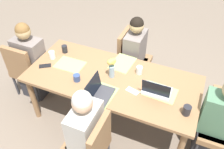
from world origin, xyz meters
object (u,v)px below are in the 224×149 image
at_px(person_near_left_near, 87,137).
at_px(coffee_mug_far_left, 52,55).
at_px(laptop_head_right_right_near, 157,90).
at_px(person_head_left_left_mid, 32,65).
at_px(person_far_left_far, 134,58).
at_px(chair_near_left_near, 90,146).
at_px(coffee_mug_centre_right, 187,110).
at_px(chair_head_right_right_near, 222,123).
at_px(chair_far_left_far, 131,56).
at_px(dining_table, 112,82).
at_px(phone_black, 45,66).
at_px(coffee_mug_centre_left, 139,70).
at_px(person_head_right_right_near, 217,125).
at_px(coffee_mug_near_left, 77,78).
at_px(chair_head_left_left_mid, 26,68).
at_px(laptop_near_left_near, 99,93).
at_px(phone_silver, 133,91).
at_px(flower_vase, 112,66).
at_px(coffee_mug_near_right, 65,49).

xyz_separation_m(person_near_left_near, coffee_mug_far_left, (-0.91, 0.79, 0.28)).
bearing_deg(laptop_head_right_right_near, person_head_left_left_mid, 177.64).
bearing_deg(person_near_left_near, person_far_left_far, 89.45).
bearing_deg(coffee_mug_far_left, person_head_left_left_mid, -178.01).
bearing_deg(laptop_head_right_right_near, chair_near_left_near, -121.34).
bearing_deg(coffee_mug_centre_right, chair_head_right_right_near, 31.79).
bearing_deg(chair_far_left_far, dining_table, -87.37).
height_order(person_far_left_far, phone_black, person_far_left_far).
bearing_deg(coffee_mug_centre_left, person_head_right_right_near, -13.42).
height_order(person_head_left_left_mid, coffee_mug_centre_right, person_head_left_left_mid).
distance_m(person_near_left_near, coffee_mug_near_left, 0.71).
xyz_separation_m(person_near_left_near, chair_far_left_far, (-0.06, 1.56, -0.03)).
distance_m(chair_head_left_left_mid, laptop_near_left_near, 1.37).
xyz_separation_m(laptop_near_left_near, phone_silver, (0.32, 0.21, -0.04)).
distance_m(person_head_right_right_near, coffee_mug_centre_left, 1.06).
bearing_deg(coffee_mug_near_left, chair_near_left_near, -51.91).
height_order(chair_head_right_right_near, coffee_mug_near_left, chair_head_right_right_near).
bearing_deg(laptop_head_right_right_near, laptop_near_left_near, -153.38).
bearing_deg(chair_near_left_near, coffee_mug_near_left, 128.09).
relative_size(chair_far_left_far, phone_black, 6.00).
distance_m(chair_far_left_far, coffee_mug_near_left, 1.12).
bearing_deg(person_near_left_near, person_head_left_left_mid, 149.01).
distance_m(chair_far_left_far, phone_silver, 1.03).
relative_size(chair_head_right_right_near, coffee_mug_far_left, 8.71).
xyz_separation_m(person_head_left_left_mid, person_head_right_right_near, (2.54, -0.07, 0.00)).
bearing_deg(person_head_right_right_near, coffee_mug_centre_right, -152.81).
distance_m(person_far_left_far, flower_vase, 0.83).
bearing_deg(person_near_left_near, coffee_mug_centre_left, 74.97).
bearing_deg(coffee_mug_far_left, chair_far_left_far, 42.34).
distance_m(laptop_near_left_near, phone_silver, 0.39).
bearing_deg(laptop_head_right_right_near, flower_vase, 173.72).
bearing_deg(person_head_left_left_mid, coffee_mug_centre_right, -6.48).
xyz_separation_m(person_far_left_far, person_head_right_right_near, (1.24, -0.79, 0.00)).
bearing_deg(coffee_mug_near_left, chair_far_left_far, 72.31).
xyz_separation_m(coffee_mug_near_left, coffee_mug_far_left, (-0.52, 0.26, 0.01)).
bearing_deg(person_head_right_right_near, coffee_mug_near_right, 172.78).
bearing_deg(chair_near_left_near, dining_table, 96.95).
distance_m(chair_head_left_left_mid, person_head_left_left_mid, 0.10).
height_order(person_head_right_right_near, coffee_mug_near_right, person_head_right_right_near).
xyz_separation_m(coffee_mug_centre_right, phone_silver, (-0.61, 0.09, -0.05)).
bearing_deg(person_far_left_far, person_head_right_right_near, -32.58).
relative_size(person_near_left_near, coffee_mug_centre_right, 10.98).
bearing_deg(coffee_mug_near_left, laptop_head_right_right_near, 10.35).
xyz_separation_m(coffee_mug_centre_left, coffee_mug_far_left, (-1.16, -0.16, 0.00)).
relative_size(coffee_mug_far_left, phone_silver, 0.69).
bearing_deg(person_head_right_right_near, phone_black, -177.31).
height_order(flower_vase, phone_black, flower_vase).
height_order(chair_near_left_near, coffee_mug_centre_left, chair_near_left_near).
relative_size(dining_table, phone_silver, 14.02).
height_order(coffee_mug_centre_right, coffee_mug_far_left, coffee_mug_centre_right).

